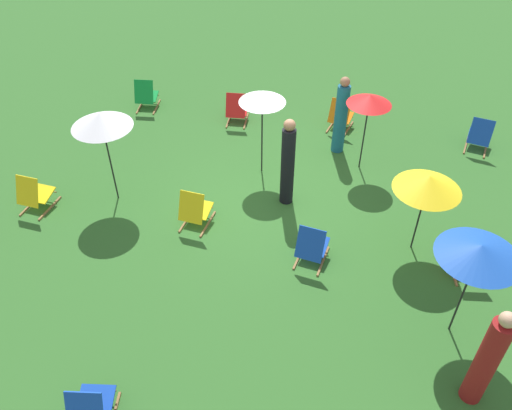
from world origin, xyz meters
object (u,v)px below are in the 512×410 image
(deckchair_6, at_px, (146,96))
(deckchair_9, at_px, (195,210))
(deckchair_8, at_px, (341,116))
(deckchair_11, at_px, (480,136))
(umbrella_1, at_px, (262,97))
(umbrella_2, at_px, (101,120))
(deckchair_1, at_px, (237,109))
(umbrella_0, at_px, (370,100))
(deckchair_3, at_px, (34,194))
(person_0, at_px, (288,164))
(umbrella_3, at_px, (480,251))
(umbrella_4, at_px, (428,183))
(person_1, at_px, (487,360))
(deckchair_7, at_px, (470,259))
(person_2, at_px, (341,117))
(deckchair_0, at_px, (91,408))
(deckchair_5, at_px, (312,246))

(deckchair_6, height_order, deckchair_9, same)
(deckchair_8, xyz_separation_m, deckchair_11, (-3.21, 0.09, 0.00))
(umbrella_1, height_order, umbrella_2, umbrella_2)
(deckchair_1, relative_size, deckchair_8, 1.00)
(umbrella_0, bearing_deg, deckchair_6, -12.31)
(deckchair_3, relative_size, deckchair_8, 1.00)
(deckchair_1, height_order, umbrella_0, umbrella_0)
(person_0, bearing_deg, umbrella_3, 94.79)
(umbrella_0, xyz_separation_m, umbrella_2, (4.73, 2.35, 0.18))
(umbrella_0, relative_size, umbrella_4, 1.08)
(deckchair_1, bearing_deg, person_1, 122.72)
(deckchair_7, xyz_separation_m, deckchair_8, (2.78, -4.22, 0.00))
(deckchair_7, relative_size, person_2, 0.46)
(person_2, bearing_deg, deckchair_6, -171.38)
(deckchair_6, bearing_deg, umbrella_2, 94.75)
(deckchair_0, height_order, person_1, person_1)
(deckchair_7, height_order, deckchair_8, same)
(deckchair_7, distance_m, umbrella_0, 3.71)
(deckchair_9, height_order, umbrella_2, umbrella_2)
(person_2, bearing_deg, umbrella_4, -41.87)
(deckchair_8, xyz_separation_m, umbrella_2, (4.09, 3.83, 1.48))
(deckchair_5, distance_m, deckchair_11, 5.49)
(umbrella_4, bearing_deg, person_1, 107.34)
(deckchair_11, xyz_separation_m, person_1, (0.48, 6.54, 0.50))
(person_0, bearing_deg, umbrella_0, -177.77)
(umbrella_0, bearing_deg, deckchair_11, -151.51)
(deckchair_5, xyz_separation_m, person_1, (-2.64, 2.02, 0.50))
(deckchair_3, distance_m, person_2, 6.65)
(deckchair_7, height_order, deckchair_9, same)
(deckchair_3, xyz_separation_m, deckchair_11, (-8.68, -4.47, 0.00))
(deckchair_0, distance_m, deckchair_8, 8.61)
(deckchair_0, xyz_separation_m, deckchair_3, (3.27, -3.76, 0.00))
(deckchair_3, distance_m, deckchair_5, 5.57)
(umbrella_2, relative_size, person_2, 1.09)
(deckchair_11, xyz_separation_m, umbrella_2, (7.29, 3.74, 1.48))
(deckchair_6, distance_m, deckchair_8, 4.99)
(deckchair_6, bearing_deg, person_0, 137.53)
(deckchair_0, distance_m, deckchair_6, 8.54)
(deckchair_9, bearing_deg, deckchair_6, -51.72)
(deckchair_3, xyz_separation_m, deckchair_9, (-3.24, -0.35, 0.00))
(deckchair_5, height_order, umbrella_4, umbrella_4)
(umbrella_0, relative_size, umbrella_2, 0.89)
(person_2, bearing_deg, umbrella_0, -27.49)
(deckchair_8, bearing_deg, umbrella_4, 126.74)
(deckchair_7, bearing_deg, umbrella_0, -63.27)
(deckchair_11, xyz_separation_m, umbrella_4, (1.36, 3.69, 1.13))
(umbrella_2, xyz_separation_m, person_1, (-6.82, 2.80, -0.98))
(deckchair_7, distance_m, person_2, 4.29)
(deckchair_11, height_order, umbrella_0, umbrella_0)
(deckchair_0, distance_m, umbrella_1, 6.37)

